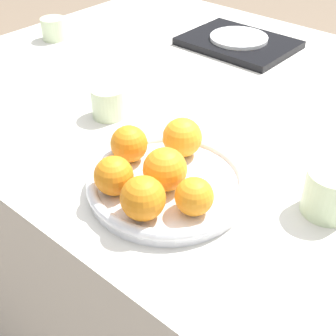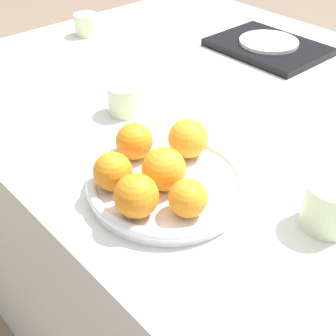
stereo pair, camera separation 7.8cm
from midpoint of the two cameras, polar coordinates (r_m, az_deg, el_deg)
name	(u,v)px [view 2 (the right image)]	position (r m, az deg, el deg)	size (l,w,h in m)	color
ground_plane	(230,317)	(1.60, 9.06, -17.56)	(12.00, 12.00, 0.00)	#7A6651
table	(241,231)	(1.31, 10.64, -7.67)	(1.56, 1.10, 0.76)	silver
fruit_platter	(168,184)	(0.80, 2.79, -2.05)	(0.28, 0.28, 0.03)	silver
orange_0	(164,169)	(0.77, 2.40, -0.25)	(0.07, 0.07, 0.07)	orange
orange_1	(188,139)	(0.85, 5.10, 3.50)	(0.07, 0.07, 0.07)	orange
orange_2	(134,141)	(0.84, -1.49, 3.17)	(0.07, 0.07, 0.07)	orange
orange_3	(136,196)	(0.71, -0.77, -3.55)	(0.07, 0.07, 0.07)	orange
orange_4	(113,172)	(0.77, -3.88, -0.55)	(0.07, 0.07, 0.07)	orange
orange_5	(188,198)	(0.72, 5.57, -3.83)	(0.06, 0.06, 0.06)	orange
serving_tray	(268,47)	(1.39, 13.75, 14.10)	(0.30, 0.23, 0.02)	black
side_plate	(269,42)	(1.38, 13.84, 14.67)	(0.16, 0.16, 0.01)	white
cup_0	(86,24)	(1.47, -8.38, 16.89)	(0.07, 0.07, 0.06)	beige
cup_1	(124,99)	(1.03, -3.15, 8.31)	(0.07, 0.07, 0.07)	beige
cup_2	(330,206)	(0.78, 21.94, -4.38)	(0.08, 0.08, 0.08)	beige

